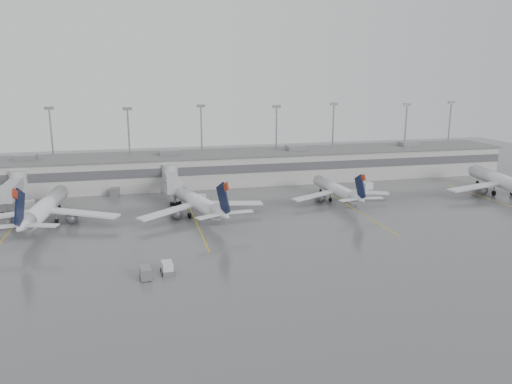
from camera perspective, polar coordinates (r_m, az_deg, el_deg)
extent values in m
plane|color=#555557|center=(84.25, 7.00, -6.79)|extent=(260.00, 260.00, 0.00)
cube|color=#A2A29D|center=(137.18, -1.48, 2.86)|extent=(150.00, 16.00, 8.00)
cube|color=#47474C|center=(129.27, -0.73, 2.68)|extent=(150.00, 0.15, 2.20)
cube|color=#606060|center=(136.50, -1.49, 4.54)|extent=(152.00, 17.00, 0.30)
cube|color=slate|center=(135.98, -24.82, 3.60)|extent=(5.00, 4.00, 1.30)
cube|color=slate|center=(154.77, 16.99, 5.28)|extent=(5.00, 4.00, 1.30)
cylinder|color=gray|center=(144.22, -22.23, 4.81)|extent=(0.44, 0.44, 20.00)
cube|color=slate|center=(143.25, -22.59, 8.84)|extent=(2.40, 0.50, 0.80)
cylinder|color=gray|center=(135.19, -14.25, 4.88)|extent=(0.44, 0.44, 20.00)
cube|color=slate|center=(134.16, -14.50, 9.20)|extent=(2.40, 0.50, 0.80)
cylinder|color=gray|center=(143.81, -6.22, 5.69)|extent=(0.44, 0.44, 20.00)
cube|color=slate|center=(142.84, -6.33, 9.75)|extent=(2.40, 0.50, 0.80)
cylinder|color=gray|center=(140.56, 2.33, 5.59)|extent=(0.44, 0.44, 20.00)
cube|color=slate|center=(139.57, 2.37, 9.74)|extent=(2.40, 0.50, 0.80)
cylinder|color=gray|center=(154.15, 8.76, 6.12)|extent=(0.44, 0.44, 20.00)
cube|color=slate|center=(153.25, 8.90, 9.91)|extent=(2.40, 0.50, 0.80)
cylinder|color=gray|center=(156.33, 16.65, 5.82)|extent=(0.44, 0.44, 20.00)
cube|color=slate|center=(155.44, 16.90, 9.55)|extent=(2.40, 0.50, 0.80)
cylinder|color=gray|center=(173.33, 21.16, 6.17)|extent=(0.44, 0.44, 20.00)
cube|color=slate|center=(172.53, 21.45, 9.52)|extent=(2.40, 0.50, 0.80)
cylinder|color=#96989B|center=(129.27, -25.46, 0.70)|extent=(4.00, 4.00, 7.00)
cube|color=#96989B|center=(122.89, -26.08, 0.42)|extent=(2.80, 13.00, 2.60)
cube|color=#96989B|center=(115.75, -26.83, -0.38)|extent=(3.40, 2.40, 3.00)
cylinder|color=gray|center=(116.40, -26.69, -1.77)|extent=(0.70, 0.70, 2.80)
cube|color=black|center=(116.65, -26.63, -2.27)|extent=(2.20, 1.20, 0.70)
cylinder|color=#96989B|center=(126.68, -9.81, 1.57)|extent=(4.00, 4.00, 7.00)
cube|color=#96989B|center=(120.16, -9.60, 1.34)|extent=(2.80, 13.00, 2.60)
cube|color=#96989B|center=(112.85, -9.31, 0.57)|extent=(3.40, 2.40, 3.00)
cylinder|color=gray|center=(113.51, -9.25, -0.85)|extent=(0.70, 0.70, 2.80)
cube|color=black|center=(113.77, -9.23, -1.37)|extent=(2.20, 1.20, 0.70)
cube|color=gold|center=(104.79, -26.41, -4.08)|extent=(0.25, 40.00, 0.01)
cube|color=gold|center=(102.60, -7.00, -3.11)|extent=(0.25, 40.00, 0.01)
cube|color=gold|center=(111.91, 11.09, -1.87)|extent=(0.25, 40.00, 0.01)
cube|color=gold|center=(130.27, 25.23, -0.77)|extent=(0.25, 40.00, 0.01)
cylinder|color=silver|center=(107.40, -22.87, -1.51)|extent=(5.73, 24.32, 3.29)
cone|color=silver|center=(120.21, -21.26, 0.12)|extent=(3.58, 3.39, 3.29)
cone|color=silver|center=(93.80, -25.11, -3.50)|extent=(3.83, 5.79, 3.29)
cube|color=silver|center=(107.08, -27.20, -2.48)|extent=(14.53, 5.78, 0.38)
cube|color=silver|center=(102.95, -19.13, -2.31)|extent=(14.18, 8.37, 0.38)
cube|color=black|center=(92.49, -25.40, -1.71)|extent=(0.96, 6.17, 7.17)
cube|color=#99220B|center=(90.54, -25.84, -0.19)|extent=(0.55, 2.24, 2.08)
cylinder|color=black|center=(117.32, -21.55, -1.62)|extent=(0.48, 1.02, 0.99)
cylinder|color=black|center=(106.67, -24.23, -3.24)|extent=(0.61, 1.25, 1.21)
cylinder|color=black|center=(105.45, -21.83, -3.20)|extent=(0.61, 1.25, 1.21)
cylinder|color=silver|center=(105.33, -6.98, -0.97)|extent=(8.75, 22.28, 3.04)
cone|color=silver|center=(116.77, -9.29, 0.37)|extent=(3.67, 3.53, 3.04)
cone|color=silver|center=(93.28, -3.87, -2.51)|extent=(4.25, 5.68, 3.04)
cube|color=silver|center=(100.62, -10.10, -2.23)|extent=(12.45, 9.40, 0.35)
cube|color=silver|center=(105.79, -2.83, -1.27)|extent=(13.27, 3.28, 0.35)
cube|color=black|center=(92.08, -3.77, -0.83)|extent=(1.78, 5.58, 6.62)
cube|color=#99220B|center=(90.32, -3.44, 0.61)|extent=(0.83, 2.05, 1.92)
cylinder|color=black|center=(114.22, -8.66, -1.23)|extent=(0.58, 0.97, 0.91)
cylinder|color=black|center=(103.41, -7.61, -2.68)|extent=(0.73, 1.19, 1.11)
cylinder|color=black|center=(104.95, -5.45, -2.38)|extent=(0.73, 1.19, 1.11)
cylinder|color=silver|center=(118.57, 8.98, 0.39)|extent=(3.59, 19.69, 2.67)
cone|color=silver|center=(128.39, 6.89, 1.45)|extent=(2.78, 2.62, 2.67)
cone|color=silver|center=(108.22, 11.65, -0.76)|extent=(2.88, 4.57, 2.67)
cube|color=silver|center=(114.01, 6.67, -0.42)|extent=(11.64, 6.26, 0.31)
cube|color=silver|center=(119.35, 12.18, -0.01)|extent=(11.77, 5.29, 0.31)
cube|color=black|center=(107.25, 11.83, 0.52)|extent=(0.50, 5.02, 5.82)
cube|color=#99220B|center=(105.78, 12.18, 1.61)|extent=(0.35, 1.81, 1.69)
cylinder|color=black|center=(126.17, 7.40, 0.17)|extent=(0.35, 0.81, 0.80)
cylinder|color=black|center=(116.73, 8.48, -0.89)|extent=(0.45, 1.00, 0.98)
cylinder|color=black|center=(118.32, 10.13, -0.76)|extent=(0.45, 1.00, 0.98)
cylinder|color=silver|center=(137.15, 26.05, 1.23)|extent=(7.33, 24.82, 3.36)
cone|color=silver|center=(149.03, 23.41, 2.35)|extent=(3.82, 3.64, 3.36)
cube|color=silver|center=(130.84, 23.72, 0.54)|extent=(14.81, 5.05, 0.39)
cylinder|color=black|center=(146.26, 23.99, 0.97)|extent=(0.55, 1.06, 1.01)
cylinder|color=black|center=(134.63, 25.54, -0.12)|extent=(0.70, 1.30, 1.23)
cylinder|color=black|center=(137.02, 27.24, -0.08)|extent=(0.70, 1.30, 1.23)
cube|color=silver|center=(75.75, -10.10, -8.52)|extent=(1.70, 2.52, 1.80)
cube|color=slate|center=(75.95, -10.09, -8.91)|extent=(1.94, 2.94, 0.70)
cylinder|color=black|center=(76.80, -10.80, -8.74)|extent=(0.27, 0.58, 0.56)
cylinder|color=black|center=(77.00, -9.61, -8.63)|extent=(0.27, 0.58, 0.56)
cylinder|color=black|center=(74.96, -10.58, -9.29)|extent=(0.27, 0.58, 0.56)
cylinder|color=black|center=(75.17, -9.36, -9.18)|extent=(0.27, 0.58, 0.56)
cube|color=slate|center=(74.54, -12.53, -8.99)|extent=(1.77, 2.82, 1.64)
cylinder|color=black|center=(75.62, -13.10, -9.22)|extent=(0.26, 0.56, 0.54)
cylinder|color=black|center=(73.96, -11.89, -9.68)|extent=(0.26, 0.56, 0.54)
cube|color=silver|center=(120.94, -24.51, -1.28)|extent=(2.68, 1.98, 1.75)
cube|color=silver|center=(116.29, -6.41, -0.69)|extent=(2.89, 2.46, 1.73)
cube|color=silver|center=(131.69, 12.64, 0.70)|extent=(2.60, 1.93, 1.69)
cube|color=slate|center=(125.88, -15.84, 0.01)|extent=(2.49, 3.47, 1.99)
cone|color=red|center=(119.56, -21.92, -1.47)|extent=(0.41, 0.41, 0.65)
cone|color=red|center=(107.18, -10.15, -2.31)|extent=(0.45, 0.45, 0.71)
cone|color=red|center=(126.44, 10.23, 0.06)|extent=(0.43, 0.43, 0.68)
cone|color=red|center=(136.22, 21.87, 0.26)|extent=(0.42, 0.42, 0.68)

